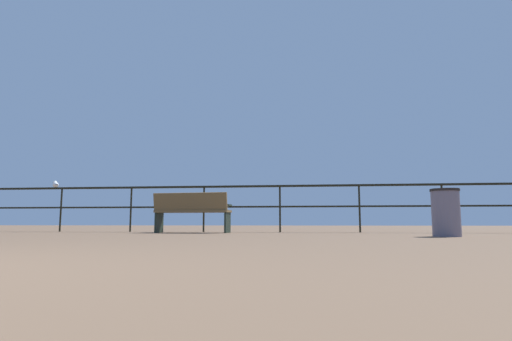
{
  "coord_description": "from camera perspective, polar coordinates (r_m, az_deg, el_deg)",
  "views": [
    {
      "loc": [
        2.42,
        -1.07,
        0.23
      ],
      "look_at": [
        1.32,
        8.24,
        1.4
      ],
      "focal_mm": 29.16,
      "sensor_mm": 36.0,
      "label": 1
    }
  ],
  "objects": [
    {
      "name": "pier_railing",
      "position": [
        10.12,
        -7.15,
        -3.77
      ],
      "size": [
        25.72,
        0.05,
        1.11
      ],
      "color": "black",
      "rests_on": "ground_plane"
    },
    {
      "name": "bench_near_left",
      "position": [
        9.31,
        -8.82,
        -5.3
      ],
      "size": [
        1.72,
        0.72,
        0.87
      ],
      "color": "brown",
      "rests_on": "ground_plane"
    },
    {
      "name": "seagull_on_rail",
      "position": [
        11.7,
        -25.81,
        -1.72
      ],
      "size": [
        0.28,
        0.31,
        0.17
      ],
      "color": "white",
      "rests_on": "pier_railing"
    },
    {
      "name": "trash_bin",
      "position": [
        7.42,
        24.6,
        -5.26
      ],
      "size": [
        0.46,
        0.46,
        0.77
      ],
      "color": "slate",
      "rests_on": "ground_plane"
    }
  ]
}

